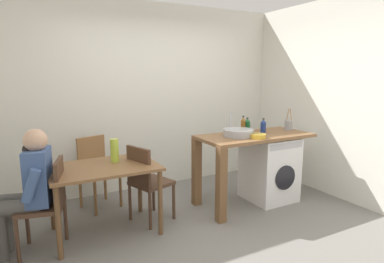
{
  "coord_description": "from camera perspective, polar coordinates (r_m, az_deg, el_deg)",
  "views": [
    {
      "loc": [
        -1.67,
        -2.76,
        1.69
      ],
      "look_at": [
        0.04,
        0.45,
        1.04
      ],
      "focal_mm": 30.09,
      "sensor_mm": 36.0,
      "label": 1
    }
  ],
  "objects": [
    {
      "name": "ground_plane",
      "position": [
        3.64,
        2.85,
        -17.48
      ],
      "size": [
        5.46,
        5.46,
        0.0
      ],
      "primitive_type": "plane",
      "color": "slate"
    },
    {
      "name": "wall_back",
      "position": [
        4.82,
        -7.81,
        6.04
      ],
      "size": [
        4.6,
        0.1,
        2.7
      ],
      "primitive_type": "cube",
      "color": "silver",
      "rests_on": "ground_plane"
    },
    {
      "name": "wall_counter_side",
      "position": [
        4.73,
        26.06,
        5.02
      ],
      "size": [
        0.1,
        3.8,
        2.7
      ],
      "primitive_type": "cube",
      "color": "silver",
      "rests_on": "ground_plane"
    },
    {
      "name": "dining_table",
      "position": [
        3.54,
        -15.37,
        -7.41
      ],
      "size": [
        1.1,
        0.76,
        0.74
      ],
      "color": "brown",
      "rests_on": "ground_plane"
    },
    {
      "name": "chair_person_seat",
      "position": [
        3.4,
        -23.99,
        -11.08
      ],
      "size": [
        0.48,
        0.48,
        0.9
      ],
      "rotation": [
        0.0,
        0.0,
        1.33
      ],
      "color": "#4C3323",
      "rests_on": "ground_plane"
    },
    {
      "name": "chair_opposite",
      "position": [
        3.73,
        -8.09,
        -8.42
      ],
      "size": [
        0.51,
        0.51,
        0.9
      ],
      "rotation": [
        0.0,
        0.0,
        -1.23
      ],
      "color": "#4C3323",
      "rests_on": "ground_plane"
    },
    {
      "name": "chair_spare_by_wall",
      "position": [
        4.32,
        -16.6,
        -6.16
      ],
      "size": [
        0.51,
        0.51,
        0.9
      ],
      "rotation": [
        0.0,
        0.0,
        3.47
      ],
      "color": "olive",
      "rests_on": "ground_plane"
    },
    {
      "name": "seated_person",
      "position": [
        3.38,
        -26.9,
        -8.5
      ],
      "size": [
        0.55,
        0.54,
        1.2
      ],
      "rotation": [
        0.0,
        0.0,
        1.33
      ],
      "color": "#595651",
      "rests_on": "ground_plane"
    },
    {
      "name": "kitchen_counter",
      "position": [
        4.13,
        8.75,
        -2.95
      ],
      "size": [
        1.5,
        0.68,
        0.92
      ],
      "color": "brown",
      "rests_on": "ground_plane"
    },
    {
      "name": "washing_machine",
      "position": [
        4.5,
        13.52,
        -6.36
      ],
      "size": [
        0.6,
        0.61,
        0.86
      ],
      "color": "white",
      "rests_on": "ground_plane"
    },
    {
      "name": "sink_basin",
      "position": [
        4.06,
        8.25,
        -0.23
      ],
      "size": [
        0.38,
        0.38,
        0.09
      ],
      "primitive_type": "cylinder",
      "color": "#9EA0A5",
      "rests_on": "kitchen_counter"
    },
    {
      "name": "tap",
      "position": [
        4.19,
        6.82,
        1.44
      ],
      "size": [
        0.02,
        0.02,
        0.28
      ],
      "primitive_type": "cylinder",
      "color": "#B2B2B7",
      "rests_on": "kitchen_counter"
    },
    {
      "name": "bottle_tall_green",
      "position": [
        4.39,
        9.04,
        1.23
      ],
      "size": [
        0.06,
        0.06,
        0.22
      ],
      "color": "brown",
      "rests_on": "kitchen_counter"
    },
    {
      "name": "bottle_squat_brown",
      "position": [
        4.47,
        9.75,
        1.17
      ],
      "size": [
        0.08,
        0.08,
        0.18
      ],
      "color": "#19592D",
      "rests_on": "kitchen_counter"
    },
    {
      "name": "bottle_clear_small",
      "position": [
        4.37,
        12.5,
        0.93
      ],
      "size": [
        0.07,
        0.07,
        0.19
      ],
      "color": "navy",
      "rests_on": "kitchen_counter"
    },
    {
      "name": "mixing_bowl",
      "position": [
        3.99,
        11.56,
        -0.73
      ],
      "size": [
        0.19,
        0.19,
        0.05
      ],
      "color": "gold",
      "rests_on": "kitchen_counter"
    },
    {
      "name": "utensil_crock",
      "position": [
        4.67,
        16.76,
        1.11
      ],
      "size": [
        0.11,
        0.11,
        0.3
      ],
      "color": "gray",
      "rests_on": "kitchen_counter"
    },
    {
      "name": "vase",
      "position": [
        3.61,
        -13.57,
        -3.3
      ],
      "size": [
        0.09,
        0.09,
        0.26
      ],
      "primitive_type": "cylinder",
      "color": "#A8C63D",
      "rests_on": "dining_table"
    },
    {
      "name": "scissors",
      "position": [
        4.12,
        11.44,
        -0.76
      ],
      "size": [
        0.15,
        0.06,
        0.01
      ],
      "color": "#B2B2B7",
      "rests_on": "kitchen_counter"
    }
  ]
}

